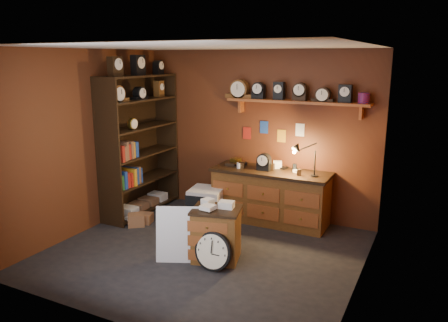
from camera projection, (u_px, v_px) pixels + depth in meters
floor at (204, 252)px, 5.91m from camera, size 4.00×4.00×0.00m
room_shell at (210, 126)px, 5.59m from camera, size 4.02×3.62×2.71m
shelving_unit at (138, 139)px, 7.25m from camera, size 0.47×1.60×2.58m
workbench at (270, 193)px, 6.92m from camera, size 1.87×0.66×1.36m
low_cabinet at (216, 232)px, 5.62m from camera, size 0.72×0.65×0.79m
big_round_clock at (213, 251)px, 5.38m from camera, size 0.49×0.16×0.49m
white_panel at (178, 260)px, 5.68m from camera, size 0.57×0.37×0.73m
mini_fridge at (207, 205)px, 7.01m from camera, size 0.59×0.61×0.53m
floor_box_a at (144, 218)px, 6.96m from camera, size 0.29×0.26×0.15m
floor_box_b at (133, 220)px, 6.96m from camera, size 0.21×0.24×0.11m
floor_box_c at (136, 220)px, 6.83m from camera, size 0.33×0.32×0.19m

